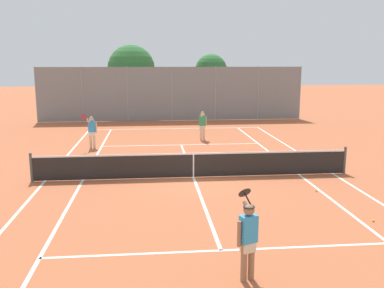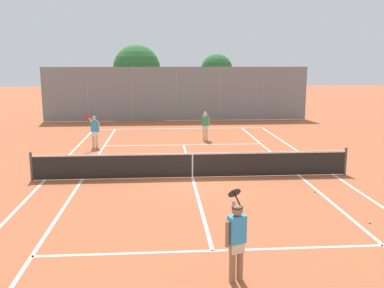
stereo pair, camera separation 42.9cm
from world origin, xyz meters
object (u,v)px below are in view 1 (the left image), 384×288
at_px(player_near_side, 248,237).
at_px(loose_tennis_ball_0, 316,191).
at_px(tennis_net, 193,164).
at_px(player_far_left, 92,130).
at_px(tree_behind_left, 131,70).
at_px(loose_tennis_ball_1, 163,156).
at_px(tree_behind_right, 212,71).
at_px(player_far_right, 203,124).
at_px(loose_tennis_ball_2, 373,221).

distance_m(player_near_side, loose_tennis_ball_0, 6.75).
bearing_deg(tennis_net, player_far_left, 126.89).
relative_size(player_far_left, tree_behind_left, 0.32).
bearing_deg(loose_tennis_ball_1, loose_tennis_ball_0, -49.69).
bearing_deg(loose_tennis_ball_1, player_near_side, -83.27).
bearing_deg(player_far_left, tree_behind_right, 59.36).
distance_m(loose_tennis_ball_0, loose_tennis_ball_1, 7.77).
relative_size(player_far_right, loose_tennis_ball_0, 24.24).
height_order(loose_tennis_ball_2, tree_behind_right, tree_behind_right).
bearing_deg(tree_behind_right, loose_tennis_ball_0, -88.90).
bearing_deg(loose_tennis_ball_1, tree_behind_left, 97.66).
distance_m(loose_tennis_ball_2, tree_behind_left, 24.84).
height_order(tennis_net, tree_behind_left, tree_behind_left).
bearing_deg(player_near_side, tennis_net, 92.20).
distance_m(player_far_left, tree_behind_left, 12.72).
height_order(loose_tennis_ball_0, tree_behind_left, tree_behind_left).
distance_m(player_far_left, loose_tennis_ball_1, 4.28).
relative_size(tennis_net, player_near_side, 6.76).
xyz_separation_m(player_near_side, tree_behind_right, (3.24, 27.50, 2.59)).
height_order(player_near_side, loose_tennis_ball_1, player_near_side).
distance_m(tennis_net, loose_tennis_ball_2, 6.74).
relative_size(player_near_side, player_far_right, 1.11).
height_order(loose_tennis_ball_0, loose_tennis_ball_2, same).
bearing_deg(loose_tennis_ball_2, tree_behind_right, 92.16).
distance_m(tennis_net, tree_behind_left, 18.90).
height_order(loose_tennis_ball_0, loose_tennis_ball_1, same).
xyz_separation_m(player_far_left, loose_tennis_ball_0, (8.51, -8.25, -0.89)).
xyz_separation_m(player_near_side, player_far_right, (0.98, 15.45, -0.02)).
height_order(player_far_right, tree_behind_left, tree_behind_left).
xyz_separation_m(player_far_left, tree_behind_right, (8.09, 13.66, 2.59)).
bearing_deg(loose_tennis_ball_2, tennis_net, 131.78).
xyz_separation_m(player_far_left, loose_tennis_ball_2, (9.03, -11.07, -0.89)).
xyz_separation_m(tennis_net, loose_tennis_ball_0, (3.97, -2.19, -0.48)).
xyz_separation_m(loose_tennis_ball_0, loose_tennis_ball_1, (-5.03, 5.92, 0.00)).
xyz_separation_m(player_near_side, tree_behind_left, (-3.33, 26.18, 2.72)).
bearing_deg(player_far_right, tennis_net, -99.48).
bearing_deg(tree_behind_left, player_far_right, -68.12).
height_order(tennis_net, player_far_left, player_far_left).
bearing_deg(player_far_left, loose_tennis_ball_2, -50.81).
height_order(loose_tennis_ball_1, tree_behind_left, tree_behind_left).
height_order(player_far_right, loose_tennis_ball_1, player_far_right).
bearing_deg(loose_tennis_ball_2, loose_tennis_ball_1, 122.35).
bearing_deg(player_near_side, player_far_right, 86.37).
bearing_deg(loose_tennis_ball_1, player_far_left, 146.32).
height_order(loose_tennis_ball_0, tree_behind_right, tree_behind_right).
distance_m(player_far_left, loose_tennis_ball_2, 14.31).
bearing_deg(player_far_right, tree_behind_left, 111.88).
relative_size(player_near_side, loose_tennis_ball_1, 26.88).
bearing_deg(loose_tennis_ball_2, tree_behind_left, 107.79).
relative_size(player_far_left, loose_tennis_ball_2, 26.88).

